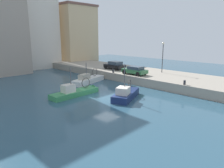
# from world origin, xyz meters

# --- Properties ---
(water_surface) EXTENTS (80.00, 80.00, 0.00)m
(water_surface) POSITION_xyz_m (0.00, 0.00, 0.00)
(water_surface) COLOR #2D5166
(water_surface) RESTS_ON ground
(quay_wall) EXTENTS (9.00, 56.00, 1.20)m
(quay_wall) POSITION_xyz_m (11.50, 0.00, 0.60)
(quay_wall) COLOR #9E9384
(quay_wall) RESTS_ON ground
(fishing_boat_white) EXTENTS (7.10, 3.21, 3.88)m
(fishing_boat_white) POSITION_xyz_m (3.55, 7.38, 0.11)
(fishing_boat_white) COLOR white
(fishing_boat_white) RESTS_ON ground
(fishing_boat_navy) EXTENTS (6.05, 3.83, 4.78)m
(fishing_boat_navy) POSITION_xyz_m (1.44, -1.87, 0.13)
(fishing_boat_navy) COLOR navy
(fishing_boat_navy) RESTS_ON ground
(fishing_boat_green) EXTENTS (7.01, 1.95, 4.25)m
(fishing_boat_green) POSITION_xyz_m (-1.92, 3.10, 0.13)
(fishing_boat_green) COLOR #388951
(fishing_boat_green) RESTS_ON ground
(parked_car_green) EXTENTS (2.00, 3.92, 1.27)m
(parked_car_green) POSITION_xyz_m (8.50, 2.53, 1.87)
(parked_car_green) COLOR #387547
(parked_car_green) RESTS_ON quay_wall
(parked_car_black) EXTENTS (2.12, 3.95, 1.39)m
(parked_car_black) POSITION_xyz_m (10.06, 8.25, 1.91)
(parked_car_black) COLOR black
(parked_car_black) RESTS_ON quay_wall
(mooring_bollard_mid) EXTENTS (0.28, 0.28, 0.55)m
(mooring_bollard_mid) POSITION_xyz_m (7.35, -6.00, 1.48)
(mooring_bollard_mid) COLOR #2D2D33
(mooring_bollard_mid) RESTS_ON quay_wall
(mooring_bollard_north) EXTENTS (0.28, 0.28, 0.55)m
(mooring_bollard_north) POSITION_xyz_m (7.35, 6.00, 1.48)
(mooring_bollard_north) COLOR #2D2D33
(mooring_bollard_north) RESTS_ON quay_wall
(quay_streetlamp) EXTENTS (0.36, 0.36, 4.83)m
(quay_streetlamp) POSITION_xyz_m (13.00, 0.53, 4.45)
(quay_streetlamp) COLOR #38383D
(quay_streetlamp) RESTS_ON quay_wall
(waterfront_building_central) EXTENTS (8.81, 8.71, 14.18)m
(waterfront_building_central) POSITION_xyz_m (14.77, 26.58, 7.11)
(waterfront_building_central) COLOR #D1B284
(waterfront_building_central) RESTS_ON ground
(waterfront_building_east) EXTENTS (7.78, 8.46, 18.23)m
(waterfront_building_east) POSITION_xyz_m (5.62, 28.27, 9.14)
(waterfront_building_east) COLOR silver
(waterfront_building_east) RESTS_ON ground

